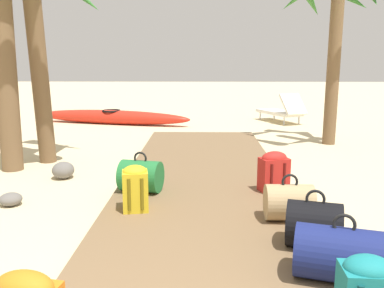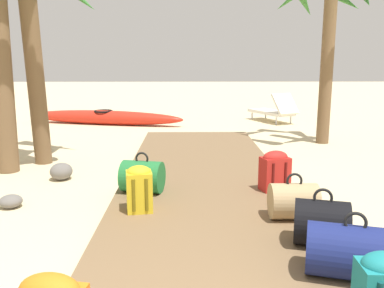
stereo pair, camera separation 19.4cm
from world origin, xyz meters
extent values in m
plane|color=beige|center=(0.00, 3.34, 0.00)|extent=(60.00, 60.00, 0.00)
cube|color=brown|center=(0.00, 4.18, 0.04)|extent=(2.19, 8.35, 0.08)
cylinder|color=tan|center=(0.84, 3.08, 0.26)|extent=(0.47, 0.36, 0.36)
torus|color=black|center=(0.84, 3.08, 0.47)|extent=(0.16, 0.03, 0.16)
cylinder|color=#237538|center=(-0.77, 3.98, 0.27)|extent=(0.55, 0.48, 0.38)
torus|color=black|center=(-0.77, 3.98, 0.49)|extent=(0.17, 0.06, 0.16)
cube|color=red|center=(0.84, 4.03, 0.29)|extent=(0.39, 0.31, 0.41)
ellipsoid|color=red|center=(0.84, 4.03, 0.49)|extent=(0.37, 0.29, 0.17)
cylinder|color=#5B110F|center=(0.80, 3.90, 0.29)|extent=(0.05, 0.05, 0.33)
cylinder|color=#5B110F|center=(0.96, 3.95, 0.29)|extent=(0.05, 0.05, 0.33)
cylinder|color=black|center=(0.92, 2.46, 0.28)|extent=(0.54, 0.50, 0.40)
torus|color=black|center=(0.92, 2.46, 0.51)|extent=(0.16, 0.07, 0.16)
cylinder|color=navy|center=(0.97, 1.90, 0.28)|extent=(0.75, 0.57, 0.40)
torus|color=black|center=(0.97, 1.90, 0.51)|extent=(0.16, 0.07, 0.16)
cube|color=gold|center=(-0.74, 3.33, 0.29)|extent=(0.30, 0.29, 0.43)
ellipsoid|color=gold|center=(-0.74, 3.33, 0.51)|extent=(0.29, 0.28, 0.13)
cylinder|color=#6D5E11|center=(-0.78, 3.19, 0.29)|extent=(0.04, 0.04, 0.34)
cylinder|color=#6D5E11|center=(-0.65, 3.22, 0.29)|extent=(0.04, 0.04, 0.34)
cylinder|color=brown|center=(2.54, 7.44, 1.57)|extent=(0.25, 0.27, 3.14)
cylinder|color=brown|center=(-2.57, 5.68, 1.53)|extent=(0.27, 0.52, 3.08)
cylinder|color=brown|center=(-2.93, 5.30, 1.65)|extent=(0.31, 0.38, 3.31)
cube|color=white|center=(2.10, 10.56, 0.26)|extent=(1.14, 1.52, 0.08)
cube|color=white|center=(2.36, 10.03, 0.54)|extent=(0.74, 0.67, 0.53)
cylinder|color=silver|center=(1.65, 10.97, 0.11)|extent=(0.04, 0.04, 0.22)
cylinder|color=silver|center=(2.08, 11.17, 0.11)|extent=(0.04, 0.04, 0.22)
cylinder|color=silver|center=(2.13, 9.96, 0.11)|extent=(0.04, 0.04, 0.22)
cylinder|color=silver|center=(2.56, 10.16, 0.11)|extent=(0.04, 0.04, 0.22)
ellipsoid|color=red|center=(-2.41, 10.08, 0.18)|extent=(4.34, 1.54, 0.37)
torus|color=black|center=(-2.41, 10.08, 0.35)|extent=(0.59, 0.59, 0.05)
ellipsoid|color=slate|center=(-2.24, 3.67, 0.07)|extent=(0.36, 0.36, 0.15)
ellipsoid|color=slate|center=(-2.00, 4.81, 0.12)|extent=(0.31, 0.34, 0.24)
camera|label=1|loc=(-0.05, -0.91, 1.64)|focal=39.23mm
camera|label=2|loc=(-0.24, -0.91, 1.64)|focal=39.23mm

